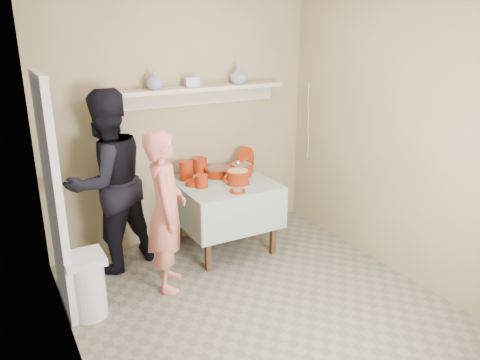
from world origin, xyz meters
TOP-DOWN VIEW (x-y plane):
  - ground at (0.00, 0.00)m, footprint 3.50×3.50m
  - tile_panel at (-1.46, 0.95)m, footprint 0.06×0.70m
  - plate_stack_a at (-0.07, 1.54)m, footprint 0.15×0.15m
  - plate_stack_b at (0.13, 1.61)m, footprint 0.16×0.16m
  - bowl_stack at (-0.03, 1.23)m, footprint 0.13×0.13m
  - empty_bowl at (-0.07, 1.33)m, footprint 0.17×0.17m
  - propped_lid at (0.68, 1.57)m, footprint 0.27×0.12m
  - vase_right at (0.61, 1.60)m, footprint 0.23×0.23m
  - vase_left at (-0.33, 1.61)m, footprint 0.22×0.22m
  - ceramic_box at (0.07, 1.62)m, footprint 0.15×0.12m
  - person_cook at (-0.56, 0.83)m, footprint 0.53×0.64m
  - person_helper at (-0.91, 1.46)m, footprint 1.05×0.93m
  - room_shell at (0.00, 0.00)m, footprint 3.04×3.54m
  - serving_table at (0.25, 1.28)m, footprint 0.97×0.97m
  - cazuela_meat_a at (0.28, 1.47)m, footprint 0.30×0.30m
  - cazuela_meat_b at (0.57, 1.48)m, footprint 0.28×0.28m
  - ladle at (0.54, 1.49)m, footprint 0.08×0.26m
  - cazuela_rice at (0.35, 1.15)m, footprint 0.33×0.25m
  - front_plate at (0.22, 0.93)m, footprint 0.16×0.16m
  - wall_shelf at (0.20, 1.65)m, footprint 1.80×0.25m
  - trash_bin at (-1.33, 0.70)m, footprint 0.32×0.32m
  - electrical_cord at (1.47, 1.48)m, footprint 0.01×0.05m

SIDE VIEW (x-z plane):
  - ground at x=0.00m, z-range 0.00..0.00m
  - trash_bin at x=-1.33m, z-range 0.00..0.56m
  - serving_table at x=0.25m, z-range 0.26..1.02m
  - person_cook at x=-0.56m, z-range 0.00..1.49m
  - front_plate at x=0.22m, z-range 0.76..0.78m
  - empty_bowl at x=-0.07m, z-range 0.76..0.81m
  - cazuela_meat_a at x=0.28m, z-range 0.77..0.87m
  - cazuela_meat_b at x=0.57m, z-range 0.77..0.87m
  - bowl_stack at x=-0.03m, z-range 0.76..0.89m
  - cazuela_rice at x=0.35m, z-range 0.77..0.92m
  - plate_stack_b at x=0.13m, z-range 0.76..0.95m
  - plate_stack_a at x=-0.07m, z-range 0.76..0.96m
  - ladle at x=0.54m, z-range 0.78..0.97m
  - propped_lid at x=0.68m, z-range 0.75..1.02m
  - person_helper at x=-0.91m, z-range 0.00..1.79m
  - tile_panel at x=-1.46m, z-range 0.00..2.00m
  - electrical_cord at x=1.47m, z-range 0.80..1.70m
  - room_shell at x=0.00m, z-range 0.30..2.92m
  - wall_shelf at x=0.20m, z-range 1.57..1.78m
  - ceramic_box at x=0.07m, z-range 1.72..1.82m
  - vase_left at x=-0.33m, z-range 1.72..1.90m
  - vase_right at x=0.61m, z-range 1.72..1.92m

